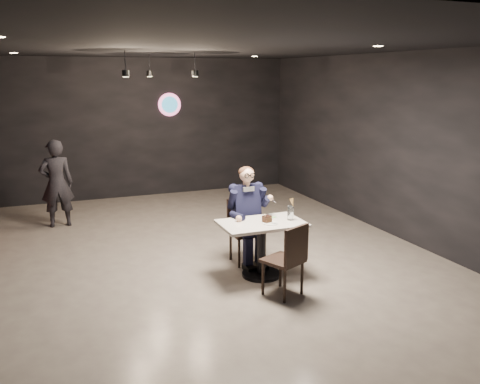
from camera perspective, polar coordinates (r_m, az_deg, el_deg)
name	(u,v)px	position (r m, az deg, el deg)	size (l,w,h in m)	color
floor	(195,264)	(7.36, -5.12, -8.05)	(9.00, 9.00, 0.00)	gray
wall_sign	(169,105)	(11.41, -7.93, 9.70)	(0.50, 0.06, 0.50)	pink
pendant_lights	(157,60)	(8.81, -9.35, 14.42)	(1.40, 1.20, 0.36)	black
main_table	(262,249)	(6.80, 2.43, -6.43)	(1.10, 0.70, 0.75)	silver
chair_far	(246,232)	(7.26, 0.67, -4.46)	(0.42, 0.46, 0.92)	black
chair_near	(283,259)	(6.23, 4.83, -7.49)	(0.42, 0.46, 0.92)	black
seated_man	(246,214)	(7.18, 0.67, -2.48)	(0.60, 0.80, 1.44)	black
dessert_plate	(270,223)	(6.63, 3.43, -3.51)	(0.21, 0.21, 0.01)	white
cake_slice	(267,219)	(6.65, 3.05, -3.06)	(0.11, 0.09, 0.07)	black
mint_leaf	(274,217)	(6.59, 3.85, -2.83)	(0.07, 0.04, 0.01)	green
sundae_glass	(290,213)	(6.80, 5.69, -2.36)	(0.08, 0.08, 0.19)	silver
wafer_cone	(292,203)	(6.76, 5.88, -1.19)	(0.06, 0.06, 0.12)	tan
passerby	(57,183)	(9.48, -19.89, 0.91)	(0.57, 0.37, 1.55)	black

